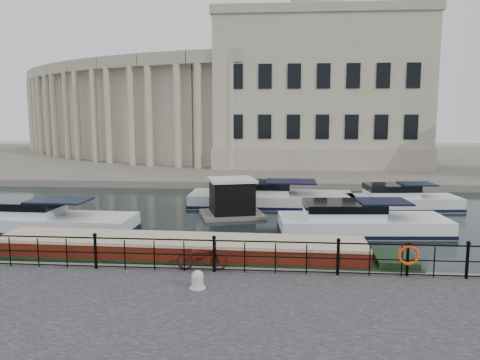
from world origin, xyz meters
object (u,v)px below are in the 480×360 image
object	(u,v)px
mooring_bollard	(198,280)
harbour_hut	(232,199)
bicycle	(202,257)
narrowboat	(180,260)
life_ring_post	(408,256)

from	to	relation	value
mooring_bollard	harbour_hut	bearing A→B (deg)	91.04
bicycle	mooring_bollard	size ratio (longest dim) A/B	3.10
mooring_bollard	narrowboat	size ratio (longest dim) A/B	0.03
life_ring_post	harbour_hut	world-z (taller)	harbour_hut
mooring_bollard	life_ring_post	size ratio (longest dim) A/B	0.50
bicycle	narrowboat	world-z (taller)	bicycle
narrowboat	harbour_hut	xyz separation A→B (m)	(1.00, 9.33, 0.59)
life_ring_post	bicycle	bearing A→B (deg)	179.01
narrowboat	life_ring_post	bearing A→B (deg)	-10.45
bicycle	mooring_bollard	distance (m)	1.69
bicycle	harbour_hut	bearing A→B (deg)	-1.16
life_ring_post	harbour_hut	size ratio (longest dim) A/B	0.27
life_ring_post	harbour_hut	bearing A→B (deg)	121.51
narrowboat	harbour_hut	distance (m)	9.40
bicycle	harbour_hut	world-z (taller)	harbour_hut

